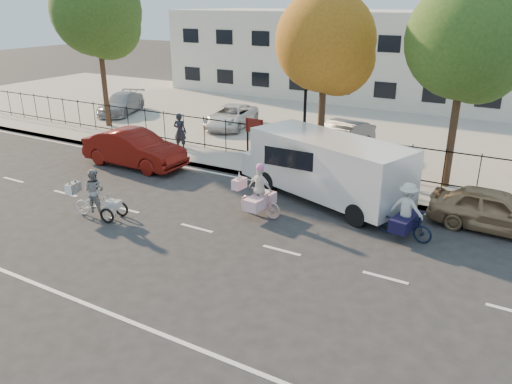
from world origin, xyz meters
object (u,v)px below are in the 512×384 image
Objects in this scene: zebra_trike at (95,199)px; lot_car_a at (121,103)px; red_sedan at (134,149)px; bull_bike at (405,216)px; gold_sedan at (495,210)px; unicorn_bike at (259,197)px; white_van at (326,166)px; lot_car_c at (340,138)px; lot_car_b at (231,116)px; pedestrian at (180,132)px; lamppost at (305,97)px.

zebra_trike reaches higher than lot_car_a.
red_sedan is 10.45m from lot_car_a.
bull_bike is 0.50× the size of gold_sedan.
unicorn_bike is 2.80m from white_van.
lot_car_c is (-1.47, 5.26, -0.41)m from white_van.
lot_car_b is at bearing 159.18° from white_van.
white_van is (1.31, 2.40, 0.59)m from unicorn_bike.
lot_car_c is (4.43, 10.43, 0.22)m from zebra_trike.
gold_sedan is 0.91× the size of lot_car_a.
red_sedan is at bearing -158.04° from white_van.
unicorn_bike reaches higher than gold_sedan.
unicorn_bike reaches higher than zebra_trike.
white_van is 8.58m from red_sedan.
pedestrian reaches higher than lot_car_c.
lot_car_a is at bearing 176.58° from white_van.
red_sedan is (-6.53, -3.00, -2.34)m from lamppost.
white_van is 1.65× the size of lot_car_a.
zebra_trike is (-3.88, -7.71, -2.48)m from lamppost.
pedestrian is (-6.08, -0.42, -2.10)m from lamppost.
lamppost is 1.03× the size of lot_car_a.
white_van is (2.02, -2.55, -1.85)m from lamppost.
pedestrian is at bearing -49.09° from lot_car_a.
red_sedan is 14.09m from gold_sedan.
gold_sedan is (5.52, 0.25, -0.61)m from white_van.
lamppost is 3.74m from white_van.
white_van reaches higher than lot_car_c.
lot_car_c is at bearing -33.44° from zebra_trike.
lot_car_b is (-13.98, 6.79, 0.08)m from gold_sedan.
red_sedan is at bearing 80.63° from unicorn_bike.
bull_bike is 2.96m from gold_sedan.
pedestrian reaches higher than zebra_trike.
bull_bike is 3.71m from white_van.
unicorn_bike is 0.47× the size of gold_sedan.
lot_car_b is at bearing 174.33° from lot_car_c.
pedestrian is at bearing 83.96° from gold_sedan.
red_sedan is 1.11× the size of lot_car_a.
unicorn_bike is 4.63m from bull_bike.
lot_car_a is (-8.10, 4.54, -0.25)m from pedestrian.
lamppost is 1.02× the size of lot_car_b.
unicorn_bike reaches higher than red_sedan.
lot_car_a is at bearing -176.87° from lot_car_c.
gold_sedan is at bearing -27.05° from lot_car_c.
lot_car_a is at bearing 163.80° from lamppost.
lot_car_b is (-6.44, 4.49, -2.37)m from lamppost.
red_sedan is (-2.66, 4.71, 0.14)m from zebra_trike.
zebra_trike is 12.64m from gold_sedan.
lamppost is 5.57m from unicorn_bike.
red_sedan is at bearing 69.30° from pedestrian.
gold_sedan is 13.76m from pedestrian.
pedestrian is (-2.20, 7.30, 0.38)m from zebra_trike.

